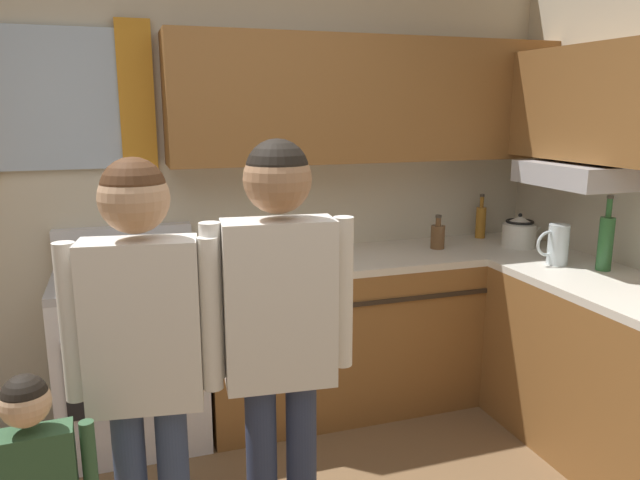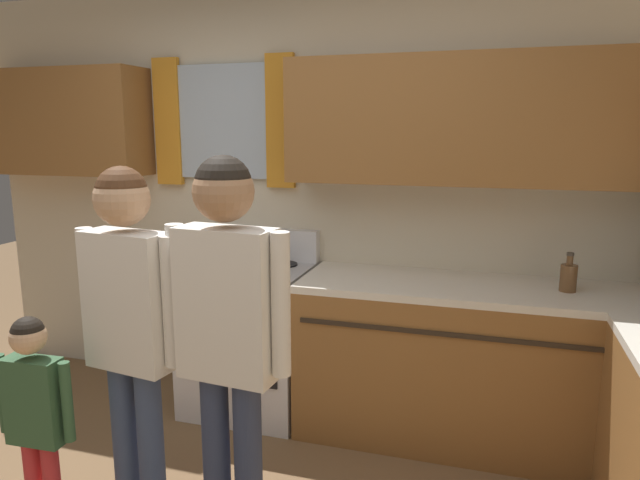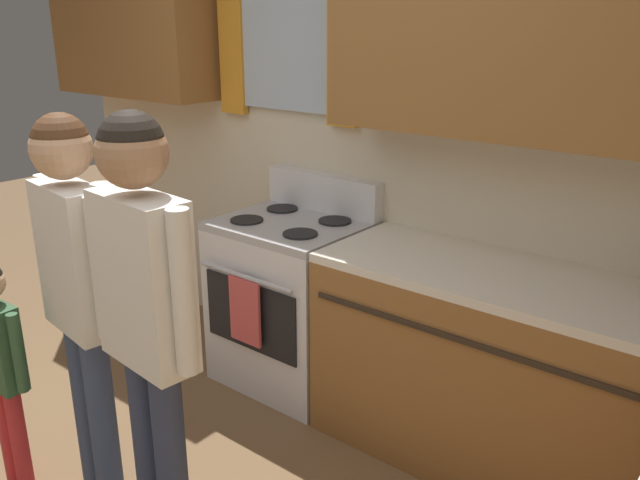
% 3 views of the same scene
% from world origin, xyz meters
% --- Properties ---
extents(back_wall_unit, '(4.60, 0.42, 2.60)m').
position_xyz_m(back_wall_unit, '(0.05, 1.82, 1.49)').
color(back_wall_unit, beige).
rests_on(back_wall_unit, ground).
extents(kitchen_counter_run, '(2.17, 1.83, 0.90)m').
position_xyz_m(kitchen_counter_run, '(1.49, 1.21, 0.45)').
color(kitchen_counter_run, brown).
rests_on(kitchen_counter_run, ground).
extents(stove_oven, '(0.72, 0.67, 1.10)m').
position_xyz_m(stove_oven, '(-0.25, 1.54, 0.47)').
color(stove_oven, silver).
rests_on(stove_oven, ground).
extents(adult_holding_child, '(0.49, 0.22, 1.59)m').
position_xyz_m(adult_holding_child, '(-0.21, 0.31, 1.00)').
color(adult_holding_child, '#38476B').
rests_on(adult_holding_child, ground).
extents(adult_in_plaid, '(0.51, 0.22, 1.64)m').
position_xyz_m(adult_in_plaid, '(0.23, 0.29, 1.03)').
color(adult_in_plaid, '#2D3856').
rests_on(adult_in_plaid, ground).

